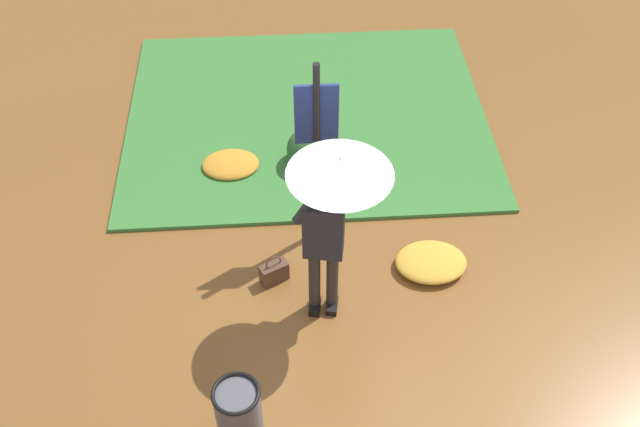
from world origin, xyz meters
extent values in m
plane|color=brown|center=(0.00, 0.00, 0.00)|extent=(18.00, 18.00, 0.00)
cube|color=#387533|center=(-0.29, 3.50, 0.03)|extent=(4.80, 4.00, 0.05)
cylinder|color=#2D2823|center=(-0.39, 0.30, 0.43)|extent=(0.12, 0.12, 0.86)
cylinder|color=#2D2823|center=(-0.21, 0.30, 0.43)|extent=(0.12, 0.12, 0.86)
cube|color=black|center=(-0.39, 0.26, 0.04)|extent=(0.15, 0.24, 0.08)
cube|color=black|center=(-0.21, 0.26, 0.04)|extent=(0.15, 0.24, 0.08)
cube|color=#232328|center=(-0.30, 0.30, 1.18)|extent=(0.42, 0.30, 0.64)
sphere|color=#8C664C|center=(-0.30, 0.30, 1.64)|extent=(0.20, 0.20, 0.20)
ellipsoid|color=black|center=(-0.30, 0.30, 1.67)|extent=(0.20, 0.20, 0.15)
cylinder|color=#232328|center=(-0.51, 0.27, 1.39)|extent=(0.18, 0.13, 0.18)
cylinder|color=#232328|center=(-0.47, 0.26, 1.48)|extent=(0.24, 0.11, 0.33)
cube|color=black|center=(-0.39, 0.28, 1.62)|extent=(0.07, 0.03, 0.14)
cylinder|color=#232328|center=(-0.13, 0.30, 1.42)|extent=(0.11, 0.10, 0.09)
cylinder|color=#232328|center=(-0.15, 0.31, 1.51)|extent=(0.10, 0.09, 0.23)
cylinder|color=#A5A5AD|center=(-0.16, 0.32, 1.83)|extent=(0.02, 0.02, 0.41)
cone|color=silver|center=(-0.16, 0.32, 1.92)|extent=(0.96, 0.96, 0.16)
sphere|color=#A5A5AD|center=(-0.16, 0.32, 2.03)|extent=(0.02, 0.02, 0.02)
cylinder|color=black|center=(-0.30, 1.33, 1.15)|extent=(0.07, 0.07, 2.30)
cube|color=navy|center=(-0.30, 1.35, 1.70)|extent=(0.44, 0.04, 0.70)
cube|color=red|center=(-0.30, 1.37, 1.70)|extent=(0.38, 0.01, 0.64)
cube|color=#4C3323|center=(-0.80, 0.68, 0.12)|extent=(0.33, 0.26, 0.24)
torus|color=#4C3323|center=(-0.80, 0.68, 0.28)|extent=(0.17, 0.09, 0.18)
cylinder|color=#4C4C51|center=(-1.12, -1.17, 0.40)|extent=(0.40, 0.40, 0.80)
torus|color=black|center=(-1.12, -1.17, 0.82)|extent=(0.42, 0.42, 0.04)
ellipsoid|color=#285628|center=(-0.31, 2.52, 0.26)|extent=(0.57, 0.57, 0.52)
ellipsoid|color=#1E421E|center=(-0.14, 2.43, 0.17)|extent=(0.34, 0.34, 0.34)
ellipsoid|color=gold|center=(0.92, 0.74, 0.09)|extent=(0.78, 0.63, 0.17)
ellipsoid|color=#C68428|center=(-1.30, 2.50, 0.08)|extent=(0.71, 0.57, 0.16)
camera|label=1|loc=(-0.64, -4.34, 6.13)|focal=40.82mm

